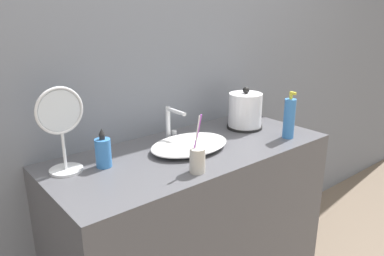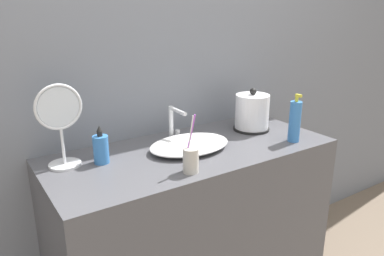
{
  "view_description": "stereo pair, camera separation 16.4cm",
  "coord_description": "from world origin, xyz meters",
  "views": [
    {
      "loc": [
        -1.0,
        -0.93,
        1.48
      ],
      "look_at": [
        -0.0,
        0.28,
        0.98
      ],
      "focal_mm": 35.0,
      "sensor_mm": 36.0,
      "label": 1
    },
    {
      "loc": [
        -0.86,
        -1.02,
        1.48
      ],
      "look_at": [
        -0.0,
        0.28,
        0.98
      ],
      "focal_mm": 35.0,
      "sensor_mm": 36.0,
      "label": 2
    }
  ],
  "objects": [
    {
      "name": "faucet",
      "position": [
        -0.01,
        0.43,
        0.97
      ],
      "size": [
        0.06,
        0.14,
        0.16
      ],
      "color": "silver",
      "rests_on": "vanity_counter"
    },
    {
      "name": "wall_back",
      "position": [
        0.0,
        0.58,
        1.3
      ],
      "size": [
        6.0,
        0.04,
        2.6
      ],
      "color": "slate",
      "rests_on": "ground_plane"
    },
    {
      "name": "toothbrush_cup",
      "position": [
        -0.14,
        0.08,
        0.93
      ],
      "size": [
        0.06,
        0.06,
        0.23
      ],
      "color": "#B7B2A8",
      "rests_on": "vanity_counter"
    },
    {
      "name": "lotion_bottle",
      "position": [
        0.46,
        0.11,
        0.98
      ],
      "size": [
        0.05,
        0.05,
        0.23
      ],
      "color": "#3370B7",
      "rests_on": "vanity_counter"
    },
    {
      "name": "electric_kettle",
      "position": [
        0.41,
        0.35,
        0.96
      ],
      "size": [
        0.19,
        0.19,
        0.22
      ],
      "color": "black",
      "rests_on": "vanity_counter"
    },
    {
      "name": "vanity_counter",
      "position": [
        0.0,
        0.28,
        0.44
      ],
      "size": [
        1.3,
        0.56,
        0.88
      ],
      "color": "#4C4C51",
      "rests_on": "ground_plane"
    },
    {
      "name": "shampoo_bottle",
      "position": [
        -0.4,
        0.36,
        0.94
      ],
      "size": [
        0.06,
        0.06,
        0.16
      ],
      "color": "#3370B7",
      "rests_on": "vanity_counter"
    },
    {
      "name": "vanity_mirror",
      "position": [
        -0.53,
        0.41,
        1.06
      ],
      "size": [
        0.18,
        0.13,
        0.33
      ],
      "color": "silver",
      "rests_on": "vanity_counter"
    },
    {
      "name": "sink_basin",
      "position": [
        -0.01,
        0.29,
        0.9
      ],
      "size": [
        0.38,
        0.26,
        0.05
      ],
      "color": "white",
      "rests_on": "vanity_counter"
    }
  ]
}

